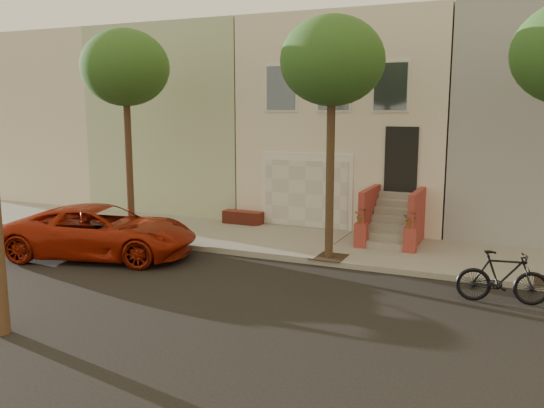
% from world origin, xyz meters
% --- Properties ---
extents(ground, '(90.00, 90.00, 0.00)m').
position_xyz_m(ground, '(0.00, 0.00, 0.00)').
color(ground, black).
rests_on(ground, ground).
extents(sidewalk, '(40.00, 3.70, 0.15)m').
position_xyz_m(sidewalk, '(0.00, 5.35, 0.07)').
color(sidewalk, gray).
rests_on(sidewalk, ground).
extents(house_row, '(33.10, 11.70, 7.00)m').
position_xyz_m(house_row, '(0.00, 11.19, 3.64)').
color(house_row, beige).
rests_on(house_row, sidewalk).
extents(tree_left, '(2.70, 2.57, 6.30)m').
position_xyz_m(tree_left, '(-5.50, 3.90, 5.26)').
color(tree_left, '#2D2116').
rests_on(tree_left, sidewalk).
extents(tree_mid, '(2.70, 2.57, 6.30)m').
position_xyz_m(tree_mid, '(1.00, 3.90, 5.26)').
color(tree_mid, '#2D2116').
rests_on(tree_mid, sidewalk).
extents(pickup_truck, '(5.66, 3.66, 1.45)m').
position_xyz_m(pickup_truck, '(-4.96, 1.89, 0.72)').
color(pickup_truck, maroon).
rests_on(pickup_truck, ground).
extents(motorcycle, '(1.96, 0.84, 1.14)m').
position_xyz_m(motorcycle, '(5.39, 2.33, 0.57)').
color(motorcycle, black).
rests_on(motorcycle, ground).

